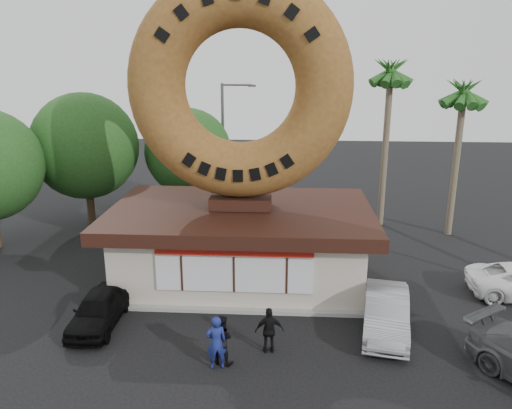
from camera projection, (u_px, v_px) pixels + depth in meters
The scene contains 13 objects.
ground at pixel (225, 354), 16.54m from camera, with size 90.00×90.00×0.00m, color black.
donut_shop at pixel (241, 241), 21.77m from camera, with size 11.20×7.20×3.80m.
giant_donut at pixel (240, 87), 19.93m from camera, with size 9.06×9.06×2.31m, color olive.
tree_west at pixel (85, 146), 28.24m from camera, with size 6.00×6.00×7.65m.
tree_mid at pixel (188, 152), 30.00m from camera, with size 5.20×5.20×6.63m.
palm_near at pixel (390, 78), 27.12m from camera, with size 2.60×2.60×9.75m.
palm_far at pixel (463, 97), 25.75m from camera, with size 2.60×2.60×8.75m.
street_lamp at pixel (225, 142), 30.70m from camera, with size 2.11×0.20×8.00m.
person_left at pixel (216, 342), 15.59m from camera, with size 0.66×0.43×1.81m, color navy.
person_center at pixel (221, 339), 15.88m from camera, with size 0.81×0.63×1.67m, color black.
person_right at pixel (269, 330), 16.47m from camera, with size 0.94×0.39×1.61m, color black.
car_black at pixel (99, 309), 18.19m from camera, with size 1.51×3.74×1.27m, color black.
car_silver at pixel (386, 312), 17.81m from camera, with size 1.51×4.32×1.42m, color gray.
Camera 1 is at (1.90, -14.37, 9.46)m, focal length 35.00 mm.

